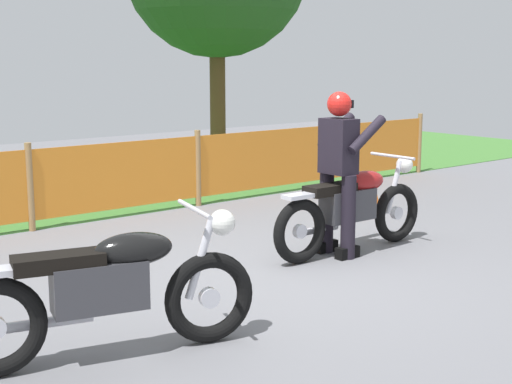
# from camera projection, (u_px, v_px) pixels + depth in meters

# --- Properties ---
(ground) EXTENTS (24.00, 24.00, 0.02)m
(ground) POSITION_uv_depth(u_px,v_px,m) (277.00, 270.00, 7.19)
(ground) COLOR slate
(grass_verge) EXTENTS (24.00, 5.12, 0.01)m
(grass_verge) POSITION_uv_depth(u_px,v_px,m) (41.00, 190.00, 11.46)
(grass_verge) COLOR #427A33
(grass_verge) RESTS_ON ground
(barrier_fence) EXTENTS (12.06, 0.08, 1.05)m
(barrier_fence) POSITION_uv_depth(u_px,v_px,m) (121.00, 176.00, 9.41)
(barrier_fence) COLOR #997547
(barrier_fence) RESTS_ON ground
(motorcycle_lead) EXTENTS (2.09, 0.61, 0.99)m
(motorcycle_lead) POSITION_uv_depth(u_px,v_px,m) (352.00, 207.00, 7.74)
(motorcycle_lead) COLOR black
(motorcycle_lead) RESTS_ON ground
(motorcycle_trailing) EXTENTS (2.08, 0.81, 1.01)m
(motorcycle_trailing) POSITION_uv_depth(u_px,v_px,m) (109.00, 290.00, 4.96)
(motorcycle_trailing) COLOR black
(motorcycle_trailing) RESTS_ON ground
(rider_lead) EXTENTS (0.56, 0.55, 1.69)m
(rider_lead) POSITION_uv_depth(u_px,v_px,m) (339.00, 168.00, 7.53)
(rider_lead) COLOR black
(rider_lead) RESTS_ON ground
(traffic_cone) EXTENTS (0.32, 0.32, 0.53)m
(traffic_cone) POSITION_uv_depth(u_px,v_px,m) (372.00, 193.00, 9.74)
(traffic_cone) COLOR black
(traffic_cone) RESTS_ON ground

